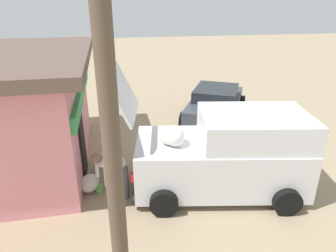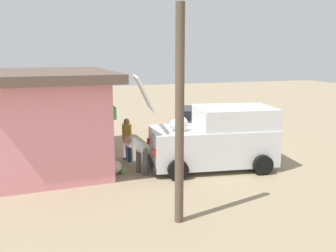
{
  "view_description": "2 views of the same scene",
  "coord_description": "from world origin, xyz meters",
  "px_view_note": "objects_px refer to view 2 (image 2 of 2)",
  "views": [
    {
      "loc": [
        -7.92,
        2.83,
        4.57
      ],
      "look_at": [
        0.64,
        1.37,
        0.85
      ],
      "focal_mm": 32.5,
      "sensor_mm": 36.0,
      "label": 1
    },
    {
      "loc": [
        -12.18,
        5.66,
        3.82
      ],
      "look_at": [
        -0.12,
        1.51,
        1.21
      ],
      "focal_mm": 38.19,
      "sensor_mm": 36.0,
      "label": 2
    }
  ],
  "objects_px": {
    "vendor_standing": "(127,137)",
    "paint_bucket": "(108,136)",
    "delivery_van": "(216,138)",
    "customer_bending": "(136,149)",
    "parked_sedan": "(195,122)",
    "unloaded_banana_pile": "(115,167)",
    "storefront_bar": "(52,117)"
  },
  "relations": [
    {
      "from": "delivery_van",
      "to": "customer_bending",
      "type": "bearing_deg",
      "value": 88.5
    },
    {
      "from": "parked_sedan",
      "to": "customer_bending",
      "type": "relative_size",
      "value": 3.23
    },
    {
      "from": "vendor_standing",
      "to": "unloaded_banana_pile",
      "type": "bearing_deg",
      "value": 150.92
    },
    {
      "from": "storefront_bar",
      "to": "parked_sedan",
      "type": "xyz_separation_m",
      "value": [
        2.56,
        -6.49,
        -1.06
      ]
    },
    {
      "from": "vendor_standing",
      "to": "paint_bucket",
      "type": "height_order",
      "value": "vendor_standing"
    },
    {
      "from": "parked_sedan",
      "to": "customer_bending",
      "type": "height_order",
      "value": "customer_bending"
    },
    {
      "from": "storefront_bar",
      "to": "parked_sedan",
      "type": "height_order",
      "value": "storefront_bar"
    },
    {
      "from": "parked_sedan",
      "to": "vendor_standing",
      "type": "xyz_separation_m",
      "value": [
        -3.05,
        3.98,
        0.28
      ]
    },
    {
      "from": "storefront_bar",
      "to": "vendor_standing",
      "type": "bearing_deg",
      "value": -100.92
    },
    {
      "from": "paint_bucket",
      "to": "storefront_bar",
      "type": "bearing_deg",
      "value": 139.49
    },
    {
      "from": "parked_sedan",
      "to": "storefront_bar",
      "type": "bearing_deg",
      "value": 111.56
    },
    {
      "from": "vendor_standing",
      "to": "customer_bending",
      "type": "height_order",
      "value": "vendor_standing"
    },
    {
      "from": "customer_bending",
      "to": "unloaded_banana_pile",
      "type": "relative_size",
      "value": 1.91
    },
    {
      "from": "customer_bending",
      "to": "vendor_standing",
      "type": "bearing_deg",
      "value": -2.55
    },
    {
      "from": "delivery_van",
      "to": "customer_bending",
      "type": "relative_size",
      "value": 3.57
    },
    {
      "from": "delivery_van",
      "to": "customer_bending",
      "type": "xyz_separation_m",
      "value": [
        0.07,
        2.76,
        -0.17
      ]
    },
    {
      "from": "unloaded_banana_pile",
      "to": "customer_bending",
      "type": "bearing_deg",
      "value": -126.76
    },
    {
      "from": "customer_bending",
      "to": "delivery_van",
      "type": "bearing_deg",
      "value": -91.5
    },
    {
      "from": "parked_sedan",
      "to": "paint_bucket",
      "type": "xyz_separation_m",
      "value": [
        0.19,
        4.14,
        -0.4
      ]
    },
    {
      "from": "storefront_bar",
      "to": "delivery_van",
      "type": "distance_m",
      "value": 5.68
    },
    {
      "from": "customer_bending",
      "to": "paint_bucket",
      "type": "relative_size",
      "value": 3.28
    },
    {
      "from": "storefront_bar",
      "to": "delivery_van",
      "type": "height_order",
      "value": "storefront_bar"
    },
    {
      "from": "customer_bending",
      "to": "parked_sedan",
      "type": "bearing_deg",
      "value": -40.73
    },
    {
      "from": "storefront_bar",
      "to": "unloaded_banana_pile",
      "type": "relative_size",
      "value": 8.71
    },
    {
      "from": "paint_bucket",
      "to": "delivery_van",
      "type": "bearing_deg",
      "value": -150.22
    },
    {
      "from": "parked_sedan",
      "to": "vendor_standing",
      "type": "height_order",
      "value": "vendor_standing"
    },
    {
      "from": "delivery_van",
      "to": "parked_sedan",
      "type": "height_order",
      "value": "delivery_van"
    },
    {
      "from": "paint_bucket",
      "to": "parked_sedan",
      "type": "bearing_deg",
      "value": -92.62
    },
    {
      "from": "delivery_van",
      "to": "vendor_standing",
      "type": "relative_size",
      "value": 3.11
    },
    {
      "from": "vendor_standing",
      "to": "paint_bucket",
      "type": "xyz_separation_m",
      "value": [
        3.24,
        0.16,
        -0.68
      ]
    },
    {
      "from": "delivery_van",
      "to": "unloaded_banana_pile",
      "type": "xyz_separation_m",
      "value": [
        0.52,
        3.35,
        -0.84
      ]
    },
    {
      "from": "storefront_bar",
      "to": "customer_bending",
      "type": "bearing_deg",
      "value": -131.27
    }
  ]
}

